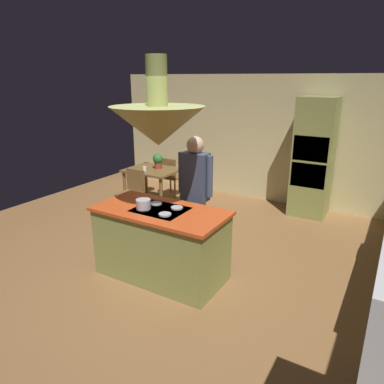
{
  "coord_description": "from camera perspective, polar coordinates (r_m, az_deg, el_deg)",
  "views": [
    {
      "loc": [
        2.44,
        -3.54,
        2.48
      ],
      "look_at": [
        0.1,
        0.4,
        1.0
      ],
      "focal_mm": 33.25,
      "sensor_mm": 36.0,
      "label": 1
    }
  ],
  "objects": [
    {
      "name": "ground",
      "position": [
        4.97,
        -3.43,
        -12.1
      ],
      "size": [
        8.16,
        8.16,
        0.0
      ],
      "primitive_type": "plane",
      "color": "olive"
    },
    {
      "name": "wall_back",
      "position": [
        7.5,
        11.44,
        8.31
      ],
      "size": [
        6.8,
        0.1,
        2.55
      ],
      "primitive_type": "cube",
      "color": "beige",
      "rests_on": "ground"
    },
    {
      "name": "kitchen_island",
      "position": [
        4.61,
        -4.94,
        -8.13
      ],
      "size": [
        1.67,
        0.85,
        0.94
      ],
      "color": "#8C934C",
      "rests_on": "ground"
    },
    {
      "name": "oven_tower",
      "position": [
        6.87,
        18.86,
        5.2
      ],
      "size": [
        0.66,
        0.62,
        2.17
      ],
      "color": "#8C934C",
      "rests_on": "ground"
    },
    {
      "name": "dining_table",
      "position": [
        7.08,
        -6.34,
        2.79
      ],
      "size": [
        1.0,
        0.81,
        0.76
      ],
      "color": "brown",
      "rests_on": "ground"
    },
    {
      "name": "person_at_island",
      "position": [
        4.9,
        0.51,
        0.39
      ],
      "size": [
        0.53,
        0.23,
        1.75
      ],
      "color": "tan",
      "rests_on": "ground"
    },
    {
      "name": "range_hood",
      "position": [
        4.17,
        -5.5,
        10.86
      ],
      "size": [
        1.1,
        1.1,
        1.0
      ],
      "color": "#8C934C"
    },
    {
      "name": "pendant_light_over_table",
      "position": [
        6.87,
        -6.69,
        12.61
      ],
      "size": [
        0.32,
        0.32,
        0.82
      ],
      "color": "beige"
    },
    {
      "name": "chair_facing_island",
      "position": [
        6.65,
        -9.52,
        0.36
      ],
      "size": [
        0.4,
        0.4,
        0.87
      ],
      "color": "brown",
      "rests_on": "ground"
    },
    {
      "name": "chair_by_back_wall",
      "position": [
        7.61,
        -3.48,
        2.81
      ],
      "size": [
        0.4,
        0.4,
        0.87
      ],
      "rotation": [
        0.0,
        0.0,
        3.14
      ],
      "color": "brown",
      "rests_on": "ground"
    },
    {
      "name": "potted_plant_on_table",
      "position": [
        7.04,
        -5.5,
        5.09
      ],
      "size": [
        0.2,
        0.2,
        0.3
      ],
      "color": "#99382D",
      "rests_on": "dining_table"
    },
    {
      "name": "cup_on_table",
      "position": [
        6.91,
        -7.63,
        3.71
      ],
      "size": [
        0.07,
        0.07,
        0.09
      ],
      "primitive_type": "cylinder",
      "color": "white",
      "rests_on": "dining_table"
    },
    {
      "name": "cooking_pot_on_cooktop",
      "position": [
        4.39,
        -7.81,
        -1.94
      ],
      "size": [
        0.18,
        0.18,
        0.12
      ],
      "primitive_type": "cylinder",
      "color": "#B2B2B7",
      "rests_on": "kitchen_island"
    }
  ]
}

